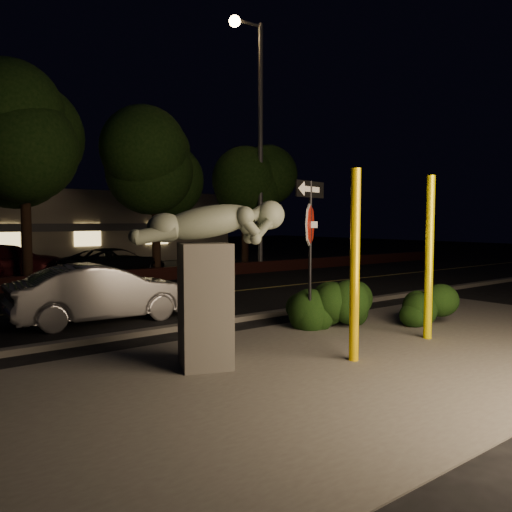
{
  "coord_description": "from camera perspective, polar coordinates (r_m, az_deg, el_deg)",
  "views": [
    {
      "loc": [
        -6.85,
        -6.5,
        2.34
      ],
      "look_at": [
        -0.53,
        1.83,
        1.6
      ],
      "focal_mm": 35.0,
      "sensor_mm": 36.0,
      "label": 1
    }
  ],
  "objects": [
    {
      "name": "ground",
      "position": [
        18.02,
        -14.54,
        -3.55
      ],
      "size": [
        90.0,
        90.0,
        0.0
      ],
      "primitive_type": "plane",
      "color": "black",
      "rests_on": "ground"
    },
    {
      "name": "brick_wall",
      "position": [
        19.19,
        -16.05,
        -2.37
      ],
      "size": [
        40.0,
        0.35,
        0.5
      ],
      "primitive_type": "cube",
      "color": "#431915",
      "rests_on": "ground"
    },
    {
      "name": "tree_far_b",
      "position": [
        20.51,
        -25.1,
        14.1
      ],
      "size": [
        5.2,
        5.2,
        8.41
      ],
      "color": "black",
      "rests_on": "ground"
    },
    {
      "name": "patio",
      "position": [
        9.09,
        13.84,
        -10.93
      ],
      "size": [
        14.0,
        6.0,
        0.02
      ],
      "primitive_type": "cube",
      "color": "#4C4944",
      "rests_on": "ground"
    },
    {
      "name": "lane_marking",
      "position": [
        15.31,
        -10.19,
        -4.74
      ],
      "size": [
        80.0,
        0.12,
        0.0
      ],
      "primitive_type": "cube",
      "color": "gold",
      "rests_on": "road"
    },
    {
      "name": "yellow_pole_left",
      "position": [
        8.35,
        11.22,
        -1.14
      ],
      "size": [
        0.16,
        0.16,
        3.19
      ],
      "primitive_type": "cylinder",
      "color": "#FFCD02",
      "rests_on": "ground"
    },
    {
      "name": "parked_car_dark",
      "position": [
        21.3,
        -15.8,
        -0.75
      ],
      "size": [
        4.85,
        3.3,
        1.23
      ],
      "primitive_type": "imported",
      "rotation": [
        0.0,
        0.0,
        1.88
      ],
      "color": "black",
      "rests_on": "ground"
    },
    {
      "name": "signpost",
      "position": [
        10.48,
        6.23,
        3.53
      ],
      "size": [
        1.04,
        0.31,
        3.16
      ],
      "rotation": [
        0.0,
        0.0,
        0.27
      ],
      "color": "black",
      "rests_on": "ground"
    },
    {
      "name": "yellow_pole_right",
      "position": [
        10.33,
        19.18,
        -0.23
      ],
      "size": [
        0.16,
        0.16,
        3.22
      ],
      "primitive_type": "cylinder",
      "color": "#FFE800",
      "rests_on": "ground"
    },
    {
      "name": "parking_lot",
      "position": [
        24.59,
        -20.84,
        -1.67
      ],
      "size": [
        40.0,
        12.0,
        0.01
      ],
      "primitive_type": "cube",
      "color": "black",
      "rests_on": "ground"
    },
    {
      "name": "tree_far_c",
      "position": [
        21.7,
        -11.48,
        12.77
      ],
      "size": [
        4.8,
        4.8,
        7.84
      ],
      "color": "black",
      "rests_on": "ground"
    },
    {
      "name": "parked_car_darkred",
      "position": [
        22.07,
        -26.45,
        -0.63
      ],
      "size": [
        5.12,
        2.72,
        1.41
      ],
      "primitive_type": "imported",
      "rotation": [
        0.0,
        0.0,
        1.73
      ],
      "color": "#3C0C10",
      "rests_on": "ground"
    },
    {
      "name": "hedge_far_right",
      "position": [
        11.85,
        18.15,
        -4.88
      ],
      "size": [
        1.83,
        1.54,
        1.08
      ],
      "primitive_type": "ellipsoid",
      "rotation": [
        0.0,
        0.0,
        -0.43
      ],
      "color": "black",
      "rests_on": "ground"
    },
    {
      "name": "hedge_center",
      "position": [
        11.23,
        7.28,
        -5.54
      ],
      "size": [
        1.9,
        1.02,
        0.95
      ],
      "primitive_type": "ellipsoid",
      "rotation": [
        0.0,
        0.0,
        -0.09
      ],
      "color": "black",
      "rests_on": "ground"
    },
    {
      "name": "tree_far_d",
      "position": [
        24.64,
        -1.26,
        11.21
      ],
      "size": [
        4.4,
        4.4,
        7.42
      ],
      "color": "black",
      "rests_on": "ground"
    },
    {
      "name": "streetlight",
      "position": [
        22.86,
        -0.01,
        14.76
      ],
      "size": [
        1.67,
        0.48,
        11.08
      ],
      "rotation": [
        0.0,
        0.0,
        -0.08
      ],
      "color": "#4D4D52",
      "rests_on": "ground"
    },
    {
      "name": "road",
      "position": [
        15.32,
        -10.19,
        -4.79
      ],
      "size": [
        80.0,
        8.0,
        0.01
      ],
      "primitive_type": "cube",
      "color": "black",
      "rests_on": "ground"
    },
    {
      "name": "building",
      "position": [
        32.22,
        -24.94,
        3.06
      ],
      "size": [
        22.0,
        10.2,
        4.0
      ],
      "color": "#675E53",
      "rests_on": "ground"
    },
    {
      "name": "curb",
      "position": [
        11.85,
        -1.08,
        -7.05
      ],
      "size": [
        80.0,
        0.25,
        0.12
      ],
      "primitive_type": "cube",
      "color": "#4C4944",
      "rests_on": "ground"
    },
    {
      "name": "sculpture",
      "position": [
        7.89,
        -5.53,
        -1.03
      ],
      "size": [
        2.45,
        1.45,
        2.67
      ],
      "rotation": [
        0.0,
        0.0,
        -0.36
      ],
      "color": "#4C4944",
      "rests_on": "ground"
    },
    {
      "name": "hedge_right",
      "position": [
        11.14,
        9.42,
        -4.89
      ],
      "size": [
        2.14,
        1.7,
        1.24
      ],
      "primitive_type": "ellipsoid",
      "rotation": [
        0.0,
        0.0,
        0.43
      ],
      "color": "black",
      "rests_on": "ground"
    },
    {
      "name": "silver_sedan",
      "position": [
        12.08,
        -17.18,
        -4.08
      ],
      "size": [
        4.14,
        1.62,
        1.34
      ],
      "primitive_type": "imported",
      "rotation": [
        0.0,
        0.0,
        1.52
      ],
      "color": "#A09FA4",
      "rests_on": "ground"
    }
  ]
}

